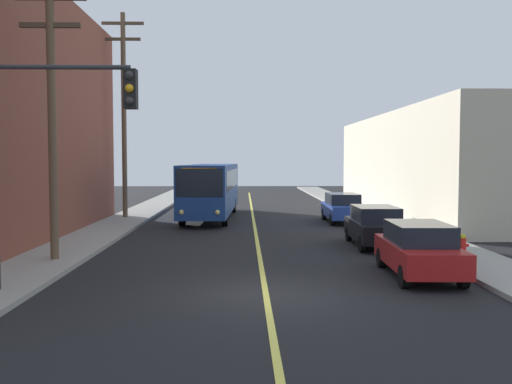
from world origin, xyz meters
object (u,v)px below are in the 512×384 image
at_px(parked_car_black, 375,226).
at_px(parked_car_blue, 342,207).
at_px(parked_car_red, 419,249).
at_px(utility_pole_mid, 124,107).
at_px(city_bus, 211,188).
at_px(utility_pole_near, 52,106).
at_px(traffic_signal_left_corner, 54,128).
at_px(fire_hydrant, 462,246).

distance_m(parked_car_black, parked_car_blue, 8.72).
height_order(parked_car_red, utility_pole_mid, utility_pole_mid).
relative_size(city_bus, utility_pole_mid, 1.04).
xyz_separation_m(parked_car_red, utility_pole_near, (-11.63, 2.50, 4.44)).
bearing_deg(traffic_signal_left_corner, utility_pole_near, 108.83).
bearing_deg(parked_car_red, utility_pole_near, 167.87).
height_order(parked_car_blue, fire_hydrant, parked_car_blue).
relative_size(traffic_signal_left_corner, fire_hydrant, 7.14).
bearing_deg(parked_car_red, utility_pole_mid, 126.26).
relative_size(parked_car_black, parked_car_blue, 1.00).
bearing_deg(fire_hydrant, parked_car_blue, 98.75).
distance_m(parked_car_blue, utility_pole_mid, 13.81).
relative_size(city_bus, parked_car_black, 2.76).
height_order(parked_car_blue, utility_pole_mid, utility_pole_mid).
distance_m(parked_car_blue, utility_pole_near, 17.65).
height_order(utility_pole_mid, fire_hydrant, utility_pole_mid).
bearing_deg(parked_car_blue, utility_pole_mid, 171.62).
height_order(parked_car_red, parked_car_blue, same).
xyz_separation_m(traffic_signal_left_corner, fire_hydrant, (12.26, 4.37, -3.72)).
bearing_deg(fire_hydrant, parked_car_red, -133.77).
bearing_deg(fire_hydrant, utility_pole_near, 179.13).
xyz_separation_m(utility_pole_mid, fire_hydrant, (14.35, -14.29, -5.98)).
bearing_deg(utility_pole_near, parked_car_black, 16.76).
bearing_deg(utility_pole_near, traffic_signal_left_corner, -71.17).
bearing_deg(utility_pole_near, utility_pole_mid, 92.17).
xyz_separation_m(parked_car_blue, traffic_signal_left_corner, (-10.34, -16.82, 3.46)).
bearing_deg(fire_hydrant, utility_pole_mid, 135.14).
height_order(city_bus, parked_car_black, city_bus).
bearing_deg(utility_pole_mid, parked_car_red, -53.74).
bearing_deg(utility_pole_near, fire_hydrant, -0.87).
bearing_deg(city_bus, traffic_signal_left_corner, -98.48).
height_order(parked_car_red, utility_pole_near, utility_pole_near).
bearing_deg(parked_car_red, fire_hydrant, 46.23).
relative_size(parked_car_blue, utility_pole_near, 0.47).
distance_m(parked_car_red, parked_car_black, 6.03).
bearing_deg(traffic_signal_left_corner, parked_car_black, 38.59).
distance_m(parked_car_black, traffic_signal_left_corner, 13.44).
xyz_separation_m(parked_car_blue, utility_pole_mid, (-12.44, 1.83, 5.72)).
bearing_deg(parked_car_black, utility_pole_mid, 139.25).
distance_m(parked_car_black, fire_hydrant, 4.30).
distance_m(parked_car_blue, traffic_signal_left_corner, 20.05).
height_order(utility_pole_near, utility_pole_mid, utility_pole_mid).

